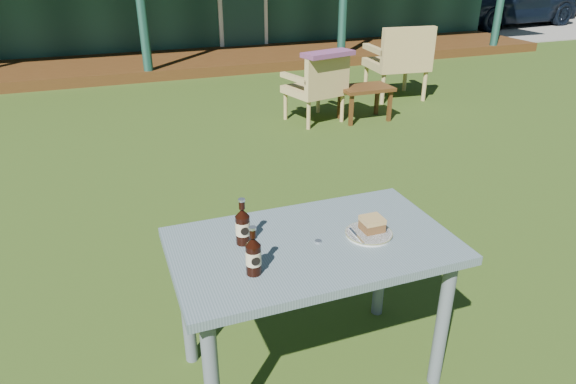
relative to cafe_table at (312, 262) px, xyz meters
name	(u,v)px	position (x,y,z in m)	size (l,w,h in m)	color
ground	(227,221)	(0.00, 1.60, -0.62)	(80.00, 80.00, 0.00)	#334916
gravel_strip	(517,21)	(10.50, 10.10, -0.61)	(9.00, 6.00, 0.02)	gray
cafe_table	(312,262)	(0.00, 0.00, 0.00)	(1.20, 0.70, 0.72)	slate
plate	(369,234)	(0.25, -0.04, 0.11)	(0.20, 0.20, 0.01)	silver
cake_slice	(372,224)	(0.27, -0.02, 0.15)	(0.09, 0.09, 0.06)	brown
fork	(357,236)	(0.18, -0.05, 0.12)	(0.01, 0.14, 0.00)	silver
cola_bottle_near	(243,226)	(-0.28, 0.09, 0.18)	(0.06, 0.06, 0.21)	black
cola_bottle_far	(253,255)	(-0.30, -0.14, 0.18)	(0.06, 0.06, 0.20)	black
bottle_cap	(318,241)	(0.02, -0.01, 0.11)	(0.03, 0.03, 0.01)	silver
armchair_left	(318,85)	(1.60, 3.60, -0.18)	(0.70, 0.67, 0.79)	tan
armchair_right	(400,58)	(3.01, 4.17, -0.08)	(0.77, 0.73, 0.96)	tan
floral_throw	(328,54)	(1.64, 3.44, 0.19)	(0.59, 0.24, 0.05)	#6F3961
side_table	(365,91)	(2.15, 3.49, -0.28)	(0.60, 0.40, 0.40)	#492A11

